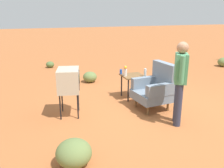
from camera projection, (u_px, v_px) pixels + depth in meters
The scene contains 12 objects.
ground_plane at pixel (158, 110), 5.52m from camera, with size 60.00×60.00×0.00m, color #AD6033.
armchair at pixel (156, 88), 5.50m from camera, with size 0.83×0.84×1.06m.
side_table at pixel (133, 79), 6.17m from camera, with size 0.56×0.56×0.60m.
tv_on_stand at pixel (69, 80), 5.03m from camera, with size 0.69×0.57×1.03m.
person_standing at pixel (180, 79), 4.59m from camera, with size 0.50×0.37×1.64m.
soda_can_blue at pixel (121, 72), 6.26m from camera, with size 0.07×0.07×0.12m, color blue.
bottle_short_clear at pixel (145, 72), 6.01m from camera, with size 0.06×0.06×0.20m, color silver.
flower_vase at pixel (125, 70), 6.02m from camera, with size 0.15×0.10×0.27m.
shrub_near at pixel (74, 153), 3.48m from camera, with size 0.53×0.53×0.41m, color olive.
shrub_mid at pixel (90, 77), 7.65m from camera, with size 0.44×0.44×0.34m, color olive.
shrub_far at pixel (50, 65), 9.65m from camera, with size 0.32×0.32×0.25m, color #516B38.
shrub_lone at pixel (224, 62), 9.83m from camera, with size 0.47×0.47×0.36m, color olive.
Camera 1 is at (4.45, -2.72, 2.17)m, focal length 38.52 mm.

